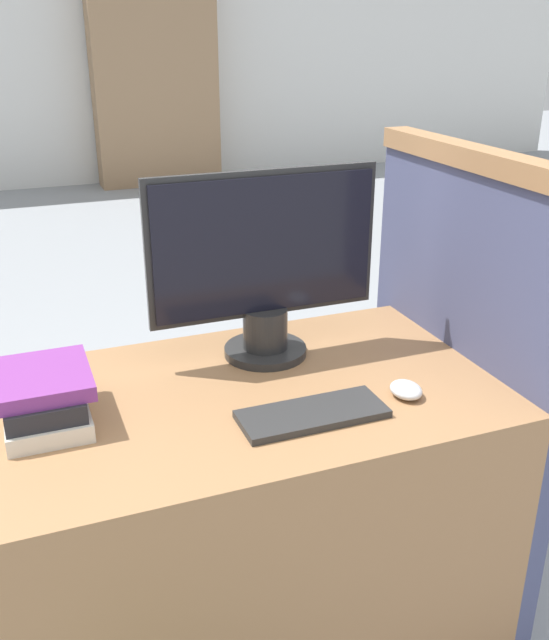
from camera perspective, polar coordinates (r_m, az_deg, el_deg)
wall_back at (r=7.42m, az=-18.93°, el=20.73°), size 12.00×0.06×2.80m
desk at (r=1.81m, az=-2.01°, el=-16.17°), size 1.11×0.68×0.75m
carrel_divider at (r=1.93m, az=14.13°, el=-5.09°), size 0.07×0.76×1.24m
monitor at (r=1.68m, az=-0.79°, el=4.30°), size 0.56×0.20×0.46m
keyboard at (r=1.49m, az=3.05°, el=-7.52°), size 0.31×0.12×0.02m
mouse at (r=1.59m, az=10.48°, el=-5.50°), size 0.07×0.08×0.03m
book_stack at (r=1.54m, az=-17.99°, el=-5.83°), size 0.19×0.26×0.11m
bookshelf_far at (r=7.35m, az=-9.53°, el=18.18°), size 1.19×0.32×1.94m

